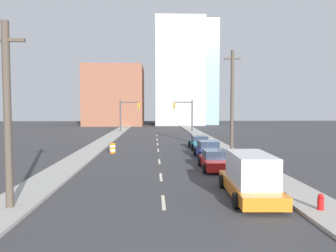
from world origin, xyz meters
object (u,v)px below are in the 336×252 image
Objects in this scene: box_truck_orange at (250,177)px; sedan_red at (215,161)px; fire_hydrant at (321,204)px; traffic_signal_right at (187,112)px; traffic_barrel at (113,148)px; utility_pole_right_mid at (232,101)px; sedan_blue at (208,150)px; utility_pole_left_near at (7,114)px; traffic_signal_left at (126,112)px; sedan_teal at (200,143)px.

box_truck_orange is 1.38× the size of sedan_red.
traffic_signal_right is at bearing 91.43° from fire_hydrant.
traffic_barrel is (-9.81, -26.40, -3.19)m from traffic_signal_right.
sedan_red is (-3.12, -8.13, -4.40)m from utility_pole_right_mid.
utility_pole_left_near is at bearing -128.54° from sedan_blue.
sedan_red reaches higher than fire_hydrant.
sedan_red is at bearing -75.21° from traffic_signal_left.
traffic_signal_left reaches higher than box_truck_orange.
utility_pole_left_near is 0.82× the size of utility_pole_right_mid.
sedan_red is 11.77m from sedan_teal.
fire_hydrant is at bearing -59.45° from traffic_barrel.
box_truck_orange is 12.71m from sedan_blue.
traffic_signal_left is 43.62m from box_truck_orange.
utility_pole_left_near is 21.82m from utility_pole_right_mid.
box_truck_orange is at bearing -91.02° from sedan_teal.
fire_hydrant is at bearing -4.06° from utility_pole_left_near.
utility_pole_right_mid is at bearing -2.94° from traffic_barrel.
traffic_barrel is 21.52m from fire_hydrant.
fire_hydrant is at bearing -88.57° from traffic_signal_right.
traffic_signal_right is 6.84× the size of fire_hydrant.
utility_pole_left_near is at bearing -105.22° from traffic_signal_right.
utility_pole_right_mid is at bearing -86.46° from traffic_signal_right.
utility_pole_left_near is at bearing -118.58° from sedan_teal.
utility_pole_left_near reaches higher than fire_hydrant.
sedan_blue is (0.04, 12.71, -0.35)m from box_truck_orange.
sedan_teal is at bearing 61.84° from utility_pole_left_near.
sedan_blue is (8.73, -3.37, 0.21)m from traffic_barrel.
traffic_signal_right is 1.31× the size of sedan_red.
utility_pole_right_mid is 1.64× the size of box_truck_orange.
utility_pole_right_mid is 2.26× the size of sedan_red.
box_truck_orange is (-2.79, -15.48, -4.00)m from utility_pole_right_mid.
traffic_signal_right is 1.32× the size of sedan_teal.
utility_pole_left_near is at bearing -91.62° from traffic_signal_left.
sedan_red is (-2.58, 9.81, 0.22)m from fire_hydrant.
utility_pole_left_near is 1.33× the size of box_truck_orange.
traffic_barrel is at bearing 134.74° from sedan_red.
traffic_signal_right is at bearing 88.56° from sedan_red.
traffic_signal_left is at bearing 114.67° from utility_pole_right_mid.
sedan_teal is (11.05, 20.64, -3.49)m from utility_pole_left_near.
sedan_blue reaches higher than sedan_red.
traffic_signal_right reaches higher than box_truck_orange.
sedan_blue is (-1.08, -29.76, -2.99)m from traffic_signal_right.
box_truck_orange is at bearing -77.26° from traffic_signal_left.
sedan_blue is at bearing -92.08° from traffic_signal_right.
traffic_barrel is at bearing 157.79° from sedan_blue.
traffic_signal_left is 0.58× the size of utility_pole_right_mid.
fire_hydrant is at bearing -45.27° from box_truck_orange.
box_truck_orange is at bearing -100.23° from utility_pole_right_mid.
utility_pole_left_near reaches higher than sedan_blue.
traffic_signal_left is 1.31× the size of sedan_red.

